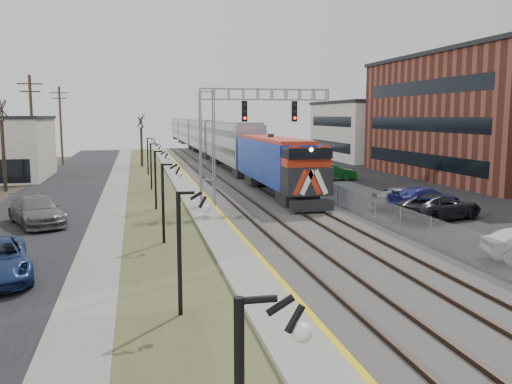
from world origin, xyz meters
name	(u,v)px	position (x,y,z in m)	size (l,w,h in m)	color
street_west	(54,198)	(-11.50, 35.00, 0.02)	(7.00, 120.00, 0.04)	black
sidewalk	(114,196)	(-7.00, 35.00, 0.04)	(2.00, 120.00, 0.08)	gray
grass_median	(153,195)	(-4.00, 35.00, 0.03)	(4.00, 120.00, 0.06)	#474E2A
platform	(190,193)	(-1.00, 35.00, 0.12)	(2.00, 120.00, 0.24)	gray
ballast_bed	(251,191)	(4.00, 35.00, 0.10)	(8.00, 120.00, 0.20)	#595651
parking_lot	(384,188)	(16.00, 35.00, 0.02)	(16.00, 120.00, 0.04)	black
platform_edge	(201,191)	(-0.12, 35.00, 0.24)	(0.24, 120.00, 0.01)	gold
track_near	(227,190)	(2.00, 35.00, 0.28)	(1.58, 120.00, 0.15)	#2D2119
track_far	(268,188)	(5.50, 35.00, 0.28)	(1.58, 120.00, 0.15)	#2D2119
train	(203,137)	(5.50, 79.39, 2.94)	(3.00, 108.65, 5.33)	navy
signal_gantry	(232,126)	(1.22, 27.99, 5.59)	(9.00, 1.07, 8.15)	gray
lampposts	(163,203)	(-4.00, 18.29, 2.00)	(0.14, 62.14, 4.00)	black
fence	(299,181)	(8.20, 35.00, 0.80)	(0.04, 120.00, 1.60)	gray
bare_trees	(44,160)	(-12.66, 38.91, 2.70)	(12.30, 42.30, 5.95)	#382D23
car_lot_c	(440,207)	(12.76, 20.74, 0.77)	(2.56, 5.54, 1.54)	black
car_lot_d	(424,199)	(13.45, 23.77, 0.79)	(2.21, 5.44, 1.58)	navy
car_lot_e	(407,199)	(12.45, 24.24, 0.79)	(1.86, 4.63, 1.58)	gray
car_lot_f	(332,172)	(13.66, 41.73, 0.78)	(1.65, 4.74, 1.56)	#0D4114
car_street_b	(36,211)	(-10.96, 24.31, 0.82)	(2.30, 5.65, 1.64)	slate
car_lot_g	(306,167)	(12.79, 47.49, 0.73)	(2.42, 5.24, 1.46)	#0C3E1E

